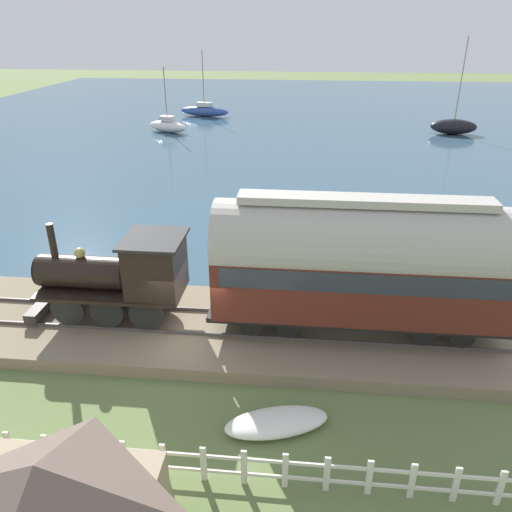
{
  "coord_description": "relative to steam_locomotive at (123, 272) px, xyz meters",
  "views": [
    {
      "loc": [
        -13.85,
        -3.49,
        9.87
      ],
      "look_at": [
        3.61,
        -1.74,
        1.59
      ],
      "focal_mm": 35.0,
      "sensor_mm": 36.0,
      "label": 1
    }
  ],
  "objects": [
    {
      "name": "harbor_water",
      "position": [
        42.9,
        -2.43,
        -2.24
      ],
      "size": [
        80.0,
        80.0,
        0.01
      ],
      "color": "#38566B",
      "rests_on": "ground"
    },
    {
      "name": "rowboat_far_out",
      "position": [
        7.25,
        -7.68,
        -2.01
      ],
      "size": [
        1.59,
        1.93,
        0.46
      ],
      "rotation": [
        0.0,
        0.0,
        0.56
      ],
      "color": "silver",
      "rests_on": "harbor_water"
    },
    {
      "name": "rail_embankment",
      "position": [
        0.0,
        -2.43,
        -2.03
      ],
      "size": [
        5.19,
        56.0,
        0.54
      ],
      "color": "#84755B",
      "rests_on": "ground"
    },
    {
      "name": "beached_dinghy",
      "position": [
        -4.26,
        -5.46,
        -2.03
      ],
      "size": [
        1.88,
        3.0,
        0.44
      ],
      "color": "silver",
      "rests_on": "ground"
    },
    {
      "name": "sailboat_white",
      "position": [
        33.97,
        7.59,
        -1.63
      ],
      "size": [
        3.1,
        4.58,
        6.03
      ],
      "rotation": [
        0.0,
        0.0,
        -0.42
      ],
      "color": "white",
      "rests_on": "harbor_water"
    },
    {
      "name": "rowboat_off_pier",
      "position": [
        7.67,
        -14.26,
        -2.06
      ],
      "size": [
        2.42,
        2.53,
        0.35
      ],
      "rotation": [
        0.0,
        0.0,
        -0.72
      ],
      "color": "#B7B2A3",
      "rests_on": "harbor_water"
    },
    {
      "name": "picket_fence",
      "position": [
        -6.07,
        -2.43,
        -1.72
      ],
      "size": [
        0.06,
        20.14,
        1.03
      ],
      "color": "silver",
      "rests_on": "ground"
    },
    {
      "name": "sailboat_black",
      "position": [
        35.73,
        -19.94,
        -1.51
      ],
      "size": [
        2.03,
        4.38,
        8.68
      ],
      "rotation": [
        0.0,
        0.0,
        -0.07
      ],
      "color": "black",
      "rests_on": "harbor_water"
    },
    {
      "name": "passenger_coach",
      "position": [
        0.0,
        -7.74,
        0.79
      ],
      "size": [
        2.56,
        9.49,
        4.61
      ],
      "color": "black",
      "rests_on": "rail_embankment"
    },
    {
      "name": "ground_plane",
      "position": [
        -0.49,
        -2.43,
        -2.25
      ],
      "size": [
        200.0,
        200.0,
        0.0
      ],
      "primitive_type": "plane",
      "color": "#607542"
    },
    {
      "name": "steam_locomotive",
      "position": [
        0.0,
        0.0,
        0.0
      ],
      "size": [
        2.09,
        5.46,
        3.36
      ],
      "color": "black",
      "rests_on": "rail_embankment"
    },
    {
      "name": "sailboat_blue",
      "position": [
        43.11,
        5.74,
        -1.62
      ],
      "size": [
        2.41,
        5.94,
        7.09
      ],
      "rotation": [
        0.0,
        0.0,
        -0.2
      ],
      "color": "#335199",
      "rests_on": "harbor_water"
    }
  ]
}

